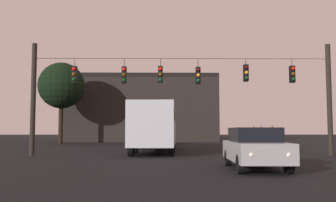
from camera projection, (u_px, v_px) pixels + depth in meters
name	position (u px, v px, depth m)	size (l,w,h in m)	color
ground_plane	(177.00, 148.00, 29.73)	(168.00, 168.00, 0.00)	black
overhead_signal_span	(182.00, 89.00, 21.12)	(16.91, 0.44, 6.30)	black
city_bus	(156.00, 123.00, 24.83)	(2.95, 11.09, 3.00)	#B7BCC6
car_near_right	(255.00, 147.00, 13.79)	(1.91, 4.38, 1.52)	#99999E
car_far_left	(153.00, 137.00, 34.64)	(2.12, 4.44, 1.52)	#99999E
pedestrian_crossing_left	(253.00, 139.00, 21.07)	(0.31, 0.40, 1.68)	black
pedestrian_crossing_center	(240.00, 140.00, 19.87)	(0.33, 0.41, 1.59)	black
pedestrian_crossing_right	(260.00, 140.00, 18.74)	(0.36, 0.42, 1.67)	black
pedestrian_near_bus	(272.00, 137.00, 23.59)	(0.30, 0.40, 1.76)	black
pedestrian_trailing	(272.00, 140.00, 21.28)	(0.34, 0.42, 1.53)	black
corner_building	(143.00, 110.00, 50.53)	(18.41, 13.99, 8.10)	black
tree_left_silhouette	(61.00, 86.00, 39.60)	(4.85, 4.85, 8.52)	black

